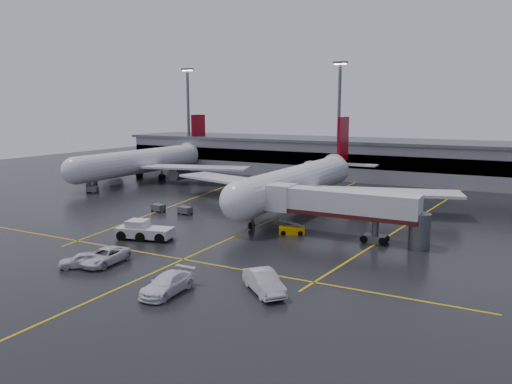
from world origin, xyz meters
The scene contains 22 objects.
ground centered at (0.00, 0.00, 0.00)m, with size 220.00×220.00×0.00m, color black.
apron_line_centre centered at (0.00, 0.00, 0.01)m, with size 0.25×90.00×0.02m, color gold.
apron_line_stop centered at (0.00, -22.00, 0.01)m, with size 60.00×0.25×0.02m, color gold.
apron_line_left centered at (-20.00, 10.00, 0.01)m, with size 0.25×70.00×0.02m, color gold.
apron_line_right centered at (18.00, 10.00, 0.01)m, with size 0.25×70.00×0.02m, color gold.
terminal centered at (0.00, 47.93, 4.32)m, with size 122.00×19.00×8.60m.
light_mast_left centered at (-45.00, 42.00, 14.47)m, with size 3.00×1.20×25.45m.
light_mast_mid centered at (-5.00, 42.00, 14.47)m, with size 3.00×1.20×25.45m.
main_airliner centered at (0.00, 9.70, 4.21)m, with size 48.80×45.60×14.10m.
second_airliner centered at (-42.00, 21.70, 4.21)m, with size 48.80×45.60×14.10m.
jet_bridge centered at (11.87, -6.00, 3.93)m, with size 19.90×3.40×6.05m.
pushback_tractor centered at (-9.14, -17.53, 0.95)m, with size 7.13×4.30×2.39m.
belt_loader centered at (5.74, -6.98, 0.50)m, with size 3.45×2.55×2.02m.
service_van_a centered at (-6.11, -26.89, 0.80)m, with size 2.64×5.73×1.59m, color silver.
service_van_b centered at (4.54, -30.39, 0.85)m, with size 2.38×5.86×1.70m, color white.
service_van_c centered at (11.74, -26.32, 0.95)m, with size 2.00×5.74×1.89m, color silver.
service_van_d centered at (-7.36, -28.80, 0.75)m, with size 1.78×4.43×1.51m, color silver.
baggage_cart_a centered at (-13.13, -3.65, 0.63)m, with size 2.10×1.47×1.12m.
baggage_cart_b centered at (-17.92, -3.98, 0.63)m, with size 2.19×1.61×1.12m.
baggage_cart_c centered at (-10.66, 6.13, 0.63)m, with size 2.17×1.57×1.12m.
baggage_cart_d centered at (-46.94, 10.40, 0.63)m, with size 2.21×1.65×1.12m.
baggage_cart_e centered at (-39.80, 3.79, 0.63)m, with size 2.33×1.93×1.12m.
Camera 1 is at (30.16, -62.39, 15.69)m, focal length 34.71 mm.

